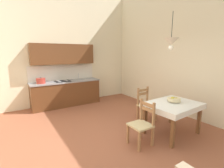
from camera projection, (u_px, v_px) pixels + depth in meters
ground_plane at (110, 139)px, 3.79m from camera, size 5.82×6.87×0.10m
wall_back at (63, 48)px, 6.02m from camera, size 5.82×0.12×4.15m
wall_right at (187, 47)px, 4.81m from camera, size 0.12×6.87×4.15m
kitchen_cabinetry at (65, 82)px, 5.94m from camera, size 2.42×0.63×2.20m
dining_table at (173, 109)px, 3.83m from camera, size 1.27×1.01×0.75m
dining_chair_kitchen_side at (146, 105)px, 4.67m from camera, size 0.42×0.42×0.93m
dining_chair_tv_side at (142, 124)px, 3.41m from camera, size 0.42×0.42×0.93m
fruit_bowl at (174, 100)px, 3.88m from camera, size 0.30×0.30×0.12m
pendant_lamp at (171, 42)px, 3.53m from camera, size 0.32×0.32×0.80m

